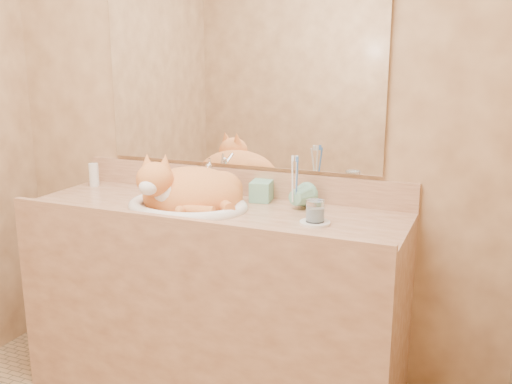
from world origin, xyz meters
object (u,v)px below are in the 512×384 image
at_px(toothbrush_cup, 295,199).
at_px(water_glass, 315,211).
at_px(cat, 188,189).
at_px(vanity_counter, 214,303).
at_px(soap_dispenser, 259,181).
at_px(sink_basin, 187,189).

bearing_deg(toothbrush_cup, water_glass, -47.83).
bearing_deg(cat, vanity_counter, -13.22).
height_order(vanity_counter, soap_dispenser, soap_dispenser).
bearing_deg(water_glass, soap_dispenser, 148.23).
distance_m(soap_dispenser, toothbrush_cup, 0.19).
bearing_deg(soap_dispenser, sink_basin, -155.32).
bearing_deg(vanity_counter, cat, -178.98).
xyz_separation_m(sink_basin, toothbrush_cup, (0.43, 0.12, -0.03)).
relative_size(soap_dispenser, water_glass, 2.40).
distance_m(soap_dispenser, water_glass, 0.37).
bearing_deg(toothbrush_cup, sink_basin, -164.27).
height_order(sink_basin, soap_dispenser, soap_dispenser).
xyz_separation_m(toothbrush_cup, water_glass, (0.13, -0.15, 0.00)).
bearing_deg(vanity_counter, sink_basin, -168.96).
relative_size(cat, water_glass, 5.30).
relative_size(soap_dispenser, toothbrush_cup, 1.87).
bearing_deg(water_glass, sink_basin, 177.43).
bearing_deg(cat, sink_basin, -79.64).
height_order(toothbrush_cup, water_glass, toothbrush_cup).
relative_size(sink_basin, cat, 1.17).
bearing_deg(vanity_counter, toothbrush_cup, 17.17).
relative_size(cat, toothbrush_cup, 4.14).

